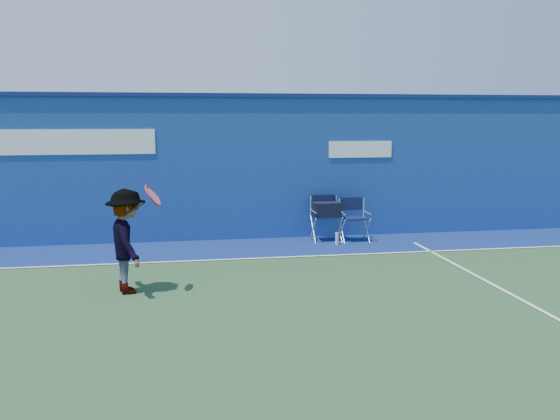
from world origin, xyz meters
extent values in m
plane|color=#294A27|center=(0.00, 0.00, 0.00)|extent=(80.00, 80.00, 0.00)
cube|color=navy|center=(0.00, 5.20, 1.50)|extent=(24.00, 0.40, 3.00)
cube|color=navy|center=(0.00, 5.20, 3.04)|extent=(24.00, 0.50, 0.08)
cube|color=white|center=(-3.00, 4.99, 2.10)|extent=(4.50, 0.02, 0.50)
cube|color=white|center=(3.60, 4.99, 1.90)|extent=(1.40, 0.02, 0.35)
cube|color=navy|center=(0.00, 4.10, 0.00)|extent=(24.00, 1.80, 0.01)
cube|color=white|center=(0.00, 3.20, 0.01)|extent=(24.00, 0.06, 0.01)
cube|color=#0F1537|center=(2.75, 4.57, 0.52)|extent=(0.50, 0.42, 0.03)
cube|color=silver|center=(2.75, 4.82, 0.72)|extent=(0.57, 0.02, 0.41)
cube|color=#0F1537|center=(2.75, 4.82, 0.80)|extent=(0.50, 0.03, 0.29)
cube|color=black|center=(2.75, 4.54, 0.67)|extent=(0.57, 0.33, 0.31)
cube|color=#0F1537|center=(2.75, 4.82, 0.85)|extent=(0.41, 0.06, 0.23)
cube|color=#0F1537|center=(3.33, 4.43, 0.49)|extent=(0.48, 0.40, 0.03)
cube|color=silver|center=(3.33, 4.66, 0.69)|extent=(0.54, 0.02, 0.39)
cube|color=#0F1537|center=(3.33, 4.66, 0.77)|extent=(0.48, 0.03, 0.27)
cylinder|color=silver|center=(2.87, 4.14, 0.13)|extent=(0.07, 0.07, 0.25)
imported|color=#EA4738|center=(-1.07, 1.44, 0.78)|extent=(0.83, 1.12, 1.55)
torus|color=red|center=(-0.67, 1.32, 1.46)|extent=(0.29, 0.41, 0.33)
cylinder|color=gray|center=(-0.67, 1.32, 1.46)|extent=(0.23, 0.34, 0.26)
cylinder|color=black|center=(-0.95, 1.27, 1.28)|extent=(0.31, 0.09, 0.22)
camera|label=1|loc=(-0.27, -7.38, 2.60)|focal=38.00mm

